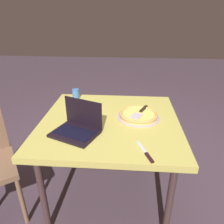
{
  "coord_description": "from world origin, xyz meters",
  "views": [
    {
      "loc": [
        1.47,
        0.13,
        1.51
      ],
      "look_at": [
        -0.06,
        0.01,
        0.77
      ],
      "focal_mm": 34.19,
      "sensor_mm": 36.0,
      "label": 1
    }
  ],
  "objects": [
    {
      "name": "laptop",
      "position": [
        0.21,
        -0.21,
        0.78
      ],
      "size": [
        0.33,
        0.37,
        0.22
      ],
      "color": "black",
      "rests_on": "dining_table"
    },
    {
      "name": "pizza_plate",
      "position": [
        -0.17,
        -0.22,
        0.75
      ],
      "size": [
        0.27,
        0.27,
        0.04
      ],
      "color": "white",
      "rests_on": "dining_table"
    },
    {
      "name": "pizza_tray",
      "position": [
        -0.06,
        0.22,
        0.75
      ],
      "size": [
        0.34,
        0.34,
        0.04
      ],
      "color": "#A896A2",
      "rests_on": "dining_table"
    },
    {
      "name": "table_knife",
      "position": [
        0.42,
        0.25,
        0.73
      ],
      "size": [
        0.21,
        0.1,
        0.01
      ],
      "color": "silver",
      "rests_on": "dining_table"
    },
    {
      "name": "drink_cup",
      "position": [
        -0.42,
        -0.37,
        0.78
      ],
      "size": [
        0.07,
        0.07,
        0.09
      ],
      "color": "#3A69AD",
      "rests_on": "dining_table"
    },
    {
      "name": "dining_table",
      "position": [
        0.0,
        0.0,
        0.67
      ],
      "size": [
        1.04,
        1.07,
        0.73
      ],
      "color": "tan",
      "rests_on": "ground_plane"
    },
    {
      "name": "ground_plane",
      "position": [
        0.0,
        0.0,
        0.0
      ],
      "size": [
        12.0,
        12.0,
        0.0
      ],
      "primitive_type": "plane",
      "color": "#443440"
    }
  ]
}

